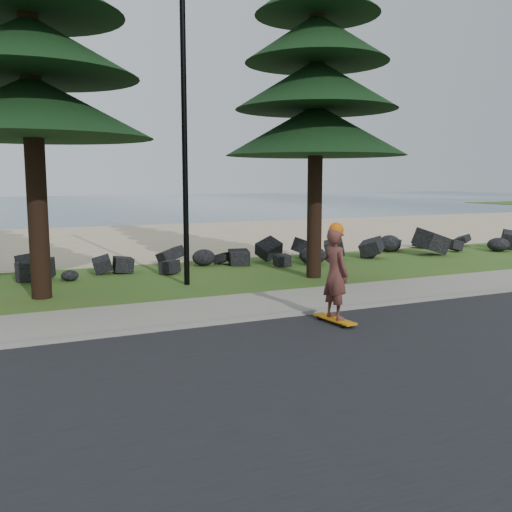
{
  "coord_description": "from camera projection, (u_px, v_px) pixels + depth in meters",
  "views": [
    {
      "loc": [
        -4.33,
        -10.58,
        2.71
      ],
      "look_at": [
        0.49,
        0.0,
        1.11
      ],
      "focal_mm": 40.0,
      "sensor_mm": 36.0,
      "label": 1
    }
  ],
  "objects": [
    {
      "name": "road",
      "position": [
        362.0,
        381.0,
        7.63
      ],
      "size": [
        160.0,
        7.0,
        0.02
      ],
      "primitive_type": "cube",
      "color": "black",
      "rests_on": "ground"
    },
    {
      "name": "seawall_boulders",
      "position": [
        162.0,
        271.0,
        16.74
      ],
      "size": [
        60.0,
        2.4,
        1.1
      ],
      "primitive_type": null,
      "color": "black",
      "rests_on": "ground"
    },
    {
      "name": "lamp_post",
      "position": [
        184.0,
        119.0,
        14.01
      ],
      "size": [
        0.25,
        0.14,
        8.14
      ],
      "color": "black",
      "rests_on": "ground"
    },
    {
      "name": "ground",
      "position": [
        234.0,
        311.0,
        11.69
      ],
      "size": [
        160.0,
        160.0,
        0.0
      ],
      "primitive_type": "plane",
      "color": "#2F5D1D",
      "rests_on": "ground"
    },
    {
      "name": "sidewalk",
      "position": [
        231.0,
        307.0,
        11.86
      ],
      "size": [
        160.0,
        2.0,
        0.08
      ],
      "primitive_type": "cube",
      "color": "gray",
      "rests_on": "ground"
    },
    {
      "name": "skateboarder",
      "position": [
        335.0,
        274.0,
        10.5
      ],
      "size": [
        0.47,
        1.03,
        1.88
      ],
      "rotation": [
        0.0,
        0.0,
        1.69
      ],
      "color": "#C2760B",
      "rests_on": "ground"
    },
    {
      "name": "kerb",
      "position": [
        252.0,
        318.0,
        10.87
      ],
      "size": [
        160.0,
        0.2,
        0.1
      ],
      "primitive_type": "cube",
      "color": "gray",
      "rests_on": "ground"
    },
    {
      "name": "beach_sand",
      "position": [
        108.0,
        240.0,
        24.76
      ],
      "size": [
        160.0,
        15.0,
        0.01
      ],
      "primitive_type": "cube",
      "color": "tan",
      "rests_on": "ground"
    },
    {
      "name": "ocean",
      "position": [
        43.0,
        205.0,
        57.67
      ],
      "size": [
        160.0,
        58.0,
        0.01
      ],
      "primitive_type": "cube",
      "color": "#39576D",
      "rests_on": "ground"
    }
  ]
}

